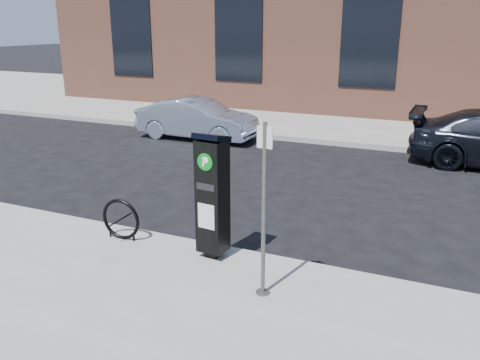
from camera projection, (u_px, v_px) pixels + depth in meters
The scene contains 9 objects.
ground at pixel (214, 253), 8.06m from camera, with size 120.00×120.00×0.00m, color black.
sidewalk_far at pixel (373, 112), 20.22m from camera, with size 60.00×12.00×0.15m, color gray.
curb_near at pixel (213, 249), 8.02m from camera, with size 60.00×0.12×0.16m, color #9E9B93.
curb_far at pixel (337, 143), 15.02m from camera, with size 60.00×0.12×0.16m, color #9E9B93.
building at pixel (394, 6), 21.61m from camera, with size 28.00×10.05×8.25m.
parking_kiosk at pixel (212, 195), 7.35m from camera, with size 0.47×0.43×1.90m.
sign_pole at pixel (264, 213), 6.25m from camera, with size 0.20×0.18×2.25m.
bike_rack at pixel (121, 220), 8.14m from camera, with size 0.69×0.08×0.68m.
car_silver at pixel (197, 119), 15.75m from camera, with size 1.33×3.80×1.25m, color #9EB1C9.
Camera 1 is at (3.39, -6.52, 3.52)m, focal length 38.00 mm.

